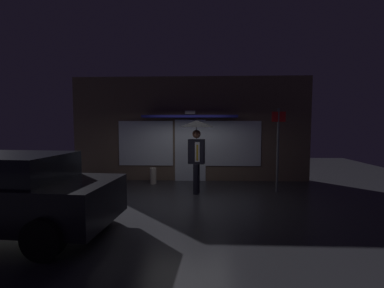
% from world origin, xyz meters
% --- Properties ---
extents(ground_plane, '(18.00, 18.00, 0.00)m').
position_xyz_m(ground_plane, '(0.00, 0.00, 0.00)').
color(ground_plane, '#26262B').
extents(building_facade, '(8.47, 1.00, 3.72)m').
position_xyz_m(building_facade, '(-0.00, 2.33, 1.85)').
color(building_facade, brown).
rests_on(building_facade, ground).
extents(person_with_umbrella, '(1.01, 1.01, 2.14)m').
position_xyz_m(person_with_umbrella, '(0.26, 0.45, 1.64)').
color(person_with_umbrella, black).
rests_on(person_with_umbrella, ground).
extents(parked_car, '(4.28, 2.13, 1.48)m').
position_xyz_m(parked_car, '(-3.28, -2.50, 0.76)').
color(parked_car, black).
rests_on(parked_car, ground).
extents(street_sign_post, '(0.40, 0.07, 2.50)m').
position_xyz_m(street_sign_post, '(2.68, 0.73, 1.41)').
color(street_sign_post, '#595B60').
rests_on(street_sign_post, ground).
extents(sidewalk_bollard, '(0.21, 0.21, 0.55)m').
position_xyz_m(sidewalk_bollard, '(-1.24, 1.63, 0.28)').
color(sidewalk_bollard, '#B2A899').
rests_on(sidewalk_bollard, ground).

